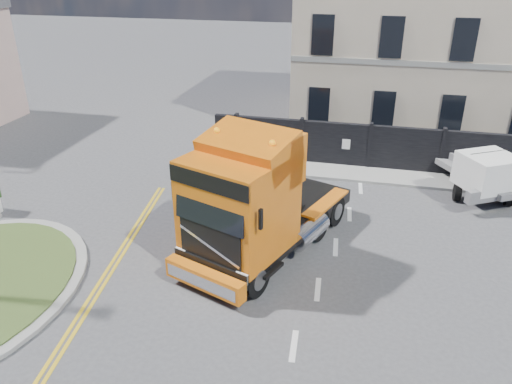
# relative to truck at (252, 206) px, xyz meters

# --- Properties ---
(ground) EXTENTS (120.00, 120.00, 0.00)m
(ground) POSITION_rel_truck_xyz_m (-0.75, -0.73, -1.84)
(ground) COLOR #424244
(ground) RESTS_ON ground
(hoarding_fence) EXTENTS (18.80, 0.25, 2.00)m
(hoarding_fence) POSITION_rel_truck_xyz_m (5.80, 8.27, -0.84)
(hoarding_fence) COLOR black
(hoarding_fence) RESTS_ON ground
(georgian_building) EXTENTS (12.30, 10.30, 12.80)m
(georgian_building) POSITION_rel_truck_xyz_m (5.25, 15.77, 3.93)
(georgian_building) COLOR beige
(georgian_building) RESTS_ON ground
(pavement_far) EXTENTS (20.00, 1.60, 0.12)m
(pavement_far) POSITION_rel_truck_xyz_m (5.25, 7.37, -1.78)
(pavement_far) COLOR gray
(pavement_far) RESTS_ON ground
(truck) EXTENTS (4.82, 7.33, 4.12)m
(truck) POSITION_rel_truck_xyz_m (0.00, 0.00, 0.00)
(truck) COLOR black
(truck) RESTS_ON ground
(flatbed_pickup) EXTENTS (3.96, 5.13, 1.93)m
(flatbed_pickup) POSITION_rel_truck_xyz_m (7.63, 6.37, -0.80)
(flatbed_pickup) COLOR slate
(flatbed_pickup) RESTS_ON ground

